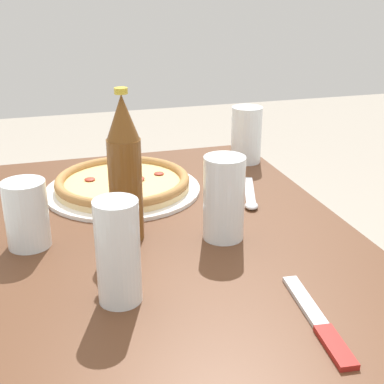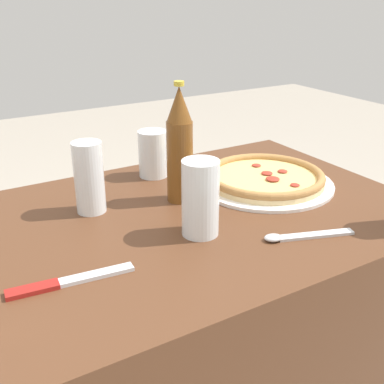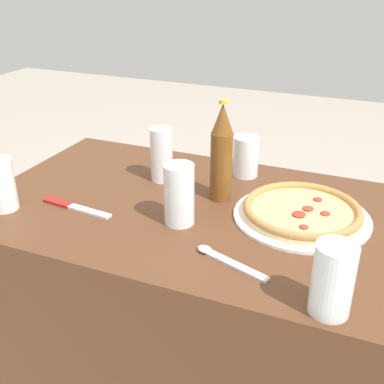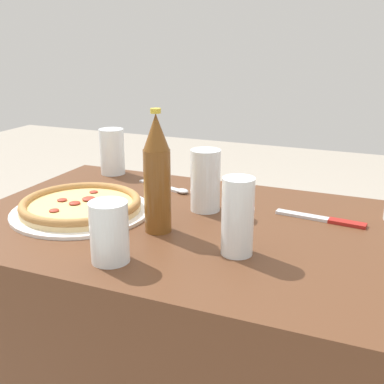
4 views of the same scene
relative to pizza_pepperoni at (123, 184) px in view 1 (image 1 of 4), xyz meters
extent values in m
cylinder|color=white|center=(0.00, 0.00, -0.01)|extent=(0.34, 0.34, 0.01)
cylinder|color=#E5C689|center=(0.00, 0.00, 0.00)|extent=(0.29, 0.29, 0.01)
cylinder|color=#E5C170|center=(0.00, 0.00, 0.00)|extent=(0.26, 0.26, 0.00)
torus|color=#AD7A42|center=(0.00, 0.00, 0.01)|extent=(0.29, 0.29, 0.02)
ellipsoid|color=#A83323|center=(-0.01, -0.01, 0.01)|extent=(0.03, 0.03, 0.01)
ellipsoid|color=#A83323|center=(0.00, 0.03, 0.01)|extent=(0.03, 0.03, 0.01)
ellipsoid|color=#A83323|center=(-0.03, -0.07, 0.01)|extent=(0.02, 0.02, 0.01)
ellipsoid|color=#A83323|center=(-0.06, 0.00, 0.01)|extent=(0.02, 0.02, 0.01)
ellipsoid|color=#A83323|center=(-0.02, 0.09, 0.01)|extent=(0.02, 0.02, 0.00)
cylinder|color=white|center=(-0.11, 0.33, 0.05)|extent=(0.08, 0.08, 0.14)
cylinder|color=beige|center=(-0.11, 0.33, 0.04)|extent=(0.06, 0.06, 0.11)
cylinder|color=white|center=(0.21, -0.20, 0.04)|extent=(0.07, 0.07, 0.12)
cylinder|color=#935123|center=(0.21, -0.20, 0.03)|extent=(0.06, 0.06, 0.10)
cylinder|color=white|center=(0.27, 0.14, 0.06)|extent=(0.07, 0.07, 0.15)
cylinder|color=silver|center=(0.27, 0.14, 0.04)|extent=(0.06, 0.06, 0.11)
cylinder|color=white|center=(0.42, -0.07, 0.06)|extent=(0.06, 0.06, 0.16)
cylinder|color=#F4A323|center=(0.42, -0.07, 0.04)|extent=(0.05, 0.05, 0.10)
cylinder|color=brown|center=(0.22, -0.03, 0.07)|extent=(0.06, 0.06, 0.18)
cone|color=brown|center=(0.22, -0.03, 0.20)|extent=(0.06, 0.06, 0.08)
cylinder|color=gold|center=(0.22, -0.03, 0.25)|extent=(0.02, 0.02, 0.01)
cube|color=maroon|center=(0.61, 0.17, -0.01)|extent=(0.09, 0.03, 0.01)
cube|color=silver|center=(0.50, 0.18, -0.01)|extent=(0.13, 0.03, 0.01)
cube|color=silver|center=(0.08, 0.26, -0.01)|extent=(0.15, 0.07, 0.01)
ellipsoid|color=silver|center=(0.17, 0.23, -0.01)|extent=(0.04, 0.04, 0.01)
camera|label=1|loc=(1.08, -0.16, 0.42)|focal=50.00mm
camera|label=2|loc=(0.72, 0.86, 0.43)|focal=45.00mm
camera|label=3|loc=(-0.15, 1.07, 0.57)|focal=45.00mm
camera|label=4|loc=(0.67, -0.91, 0.40)|focal=45.00mm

